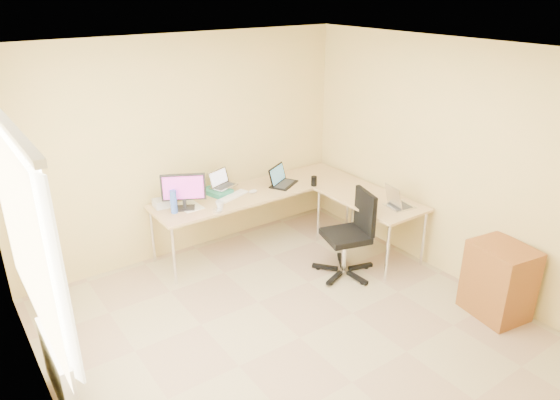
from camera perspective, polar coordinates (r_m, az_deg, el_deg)
floor at (r=5.02m, az=2.23°, el=-15.07°), size 4.50×4.50×0.00m
ceiling at (r=3.98m, az=2.82°, el=15.85°), size 4.50×4.50×0.00m
wall_back at (r=6.15m, az=-10.49°, el=5.70°), size 4.50×0.00×4.50m
wall_left at (r=3.61m, az=-25.38°, el=-9.36°), size 0.00×4.50×4.50m
wall_right at (r=5.78m, az=19.23°, el=3.65°), size 0.00×4.50×4.50m
desk_main at (r=6.48m, az=-2.58°, el=-1.88°), size 2.65×0.70×0.73m
desk_return at (r=6.34m, az=9.84°, el=-2.81°), size 0.70×1.30×0.73m
monitor at (r=5.82m, az=-10.68°, el=0.94°), size 0.51×0.37×0.42m
book_stack at (r=6.26m, az=-7.03°, el=0.96°), size 0.32×0.39×0.06m
laptop_center at (r=6.27m, az=-6.33°, el=2.32°), size 0.38×0.34×0.21m
laptop_black at (r=6.45m, az=0.42°, el=2.71°), size 0.47×0.43×0.24m
keyboard at (r=6.15m, az=-5.22°, el=0.44°), size 0.45×0.25×0.02m
mouse at (r=6.24m, az=-3.03°, el=0.96°), size 0.12×0.09×0.04m
mug at (r=5.83m, az=-6.69°, el=-0.55°), size 0.11×0.11×0.09m
cd_stack at (r=5.77m, az=-6.95°, el=-1.20°), size 0.13×0.13×0.03m
water_bottle at (r=5.78m, az=-11.76°, el=-0.17°), size 0.10×0.10×0.27m
papers at (r=5.96m, az=-10.07°, el=-0.66°), size 0.24×0.34×0.01m
white_box at (r=6.01m, az=-12.74°, el=-0.27°), size 0.25×0.19×0.09m
desk_fan at (r=6.00m, az=-11.97°, el=0.96°), size 0.30×0.30×0.32m
black_cup at (r=6.46m, az=3.80°, el=2.11°), size 0.09×0.09×0.13m
laptop_return at (r=5.98m, az=13.28°, el=0.24°), size 0.37×0.31×0.22m
office_chair at (r=5.79m, az=7.30°, el=-3.80°), size 0.74×0.74×1.00m
cabinet at (r=5.58m, az=23.15°, el=-8.40°), size 0.54×0.64×0.79m
radiator at (r=4.47m, az=-23.41°, el=-17.11°), size 0.09×0.80×0.55m
window at (r=3.85m, az=-26.48°, el=-3.23°), size 0.10×1.80×1.40m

